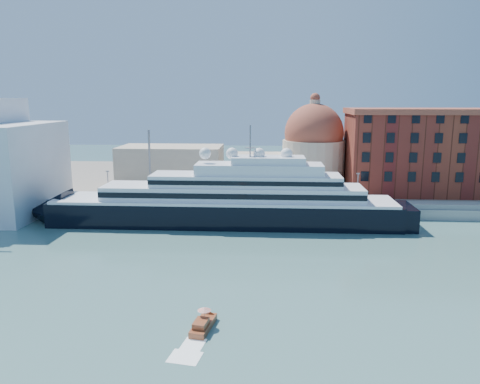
{
  "coord_description": "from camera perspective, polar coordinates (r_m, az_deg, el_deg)",
  "views": [
    {
      "loc": [
        8.94,
        -78.69,
        28.06
      ],
      "look_at": [
        3.0,
        18.0,
        8.49
      ],
      "focal_mm": 35.0,
      "sensor_mm": 36.0,
      "label": 1
    }
  ],
  "objects": [
    {
      "name": "quay",
      "position": [
        116.18,
        -1.0,
        -1.92
      ],
      "size": [
        180.0,
        10.0,
        2.5
      ],
      "primitive_type": "cube",
      "color": "gray",
      "rests_on": "ground"
    },
    {
      "name": "land",
      "position": [
        156.31,
        0.18,
        1.45
      ],
      "size": [
        260.0,
        72.0,
        2.0
      ],
      "primitive_type": "cube",
      "color": "slate",
      "rests_on": "ground"
    },
    {
      "name": "church",
      "position": [
        137.5,
        2.43,
        4.25
      ],
      "size": [
        66.0,
        18.0,
        25.5
      ],
      "color": "beige",
      "rests_on": "land"
    },
    {
      "name": "superyacht",
      "position": [
        105.1,
        -3.33,
        -1.55
      ],
      "size": [
        87.29,
        12.1,
        26.09
      ],
      "color": "black",
      "rests_on": "ground"
    },
    {
      "name": "water_taxi",
      "position": [
        60.02,
        -4.54,
        -15.78
      ],
      "size": [
        2.87,
        6.0,
        2.74
      ],
      "rotation": [
        0.0,
        0.0,
        -0.17
      ],
      "color": "maroon",
      "rests_on": "ground"
    },
    {
      "name": "warehouse",
      "position": [
        138.34,
        21.7,
        4.7
      ],
      "size": [
        43.0,
        19.0,
        23.25
      ],
      "color": "maroon",
      "rests_on": "land"
    },
    {
      "name": "lamp_posts",
      "position": [
        114.5,
        -7.42,
        2.17
      ],
      "size": [
        120.8,
        2.4,
        18.0
      ],
      "color": "slate",
      "rests_on": "quay"
    },
    {
      "name": "ground",
      "position": [
        84.02,
        -2.83,
        -8.1
      ],
      "size": [
        400.0,
        400.0,
        0.0
      ],
      "primitive_type": "plane",
      "color": "#3A6464",
      "rests_on": "ground"
    },
    {
      "name": "quay_fence",
      "position": [
        111.39,
        -1.18,
        -1.53
      ],
      "size": [
        180.0,
        0.1,
        1.2
      ],
      "primitive_type": "cube",
      "color": "slate",
      "rests_on": "quay"
    }
  ]
}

